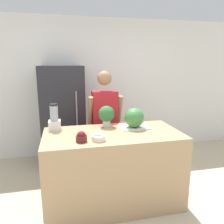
# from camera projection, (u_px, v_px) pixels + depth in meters

# --- Properties ---
(ground_plane) EXTENTS (14.00, 14.00, 0.00)m
(ground_plane) POSITION_uv_depth(u_px,v_px,m) (121.00, 223.00, 2.47)
(ground_plane) COLOR beige
(wall_back) EXTENTS (8.00, 0.06, 2.60)m
(wall_back) POSITION_uv_depth(u_px,v_px,m) (93.00, 88.00, 4.25)
(wall_back) COLOR white
(wall_back) RESTS_ON ground_plane
(counter_island) EXTENTS (1.67, 0.84, 0.94)m
(counter_island) POSITION_uv_depth(u_px,v_px,m) (113.00, 168.00, 2.77)
(counter_island) COLOR tan
(counter_island) RESTS_ON ground_plane
(refrigerator) EXTENTS (0.72, 0.76, 1.73)m
(refrigerator) POSITION_uv_depth(u_px,v_px,m) (63.00, 116.00, 3.82)
(refrigerator) COLOR #232328
(refrigerator) RESTS_ON ground_plane
(person) EXTENTS (0.52, 0.26, 1.66)m
(person) POSITION_uv_depth(u_px,v_px,m) (105.00, 123.00, 3.37)
(person) COLOR #333338
(person) RESTS_ON ground_plane
(cutting_board) EXTENTS (0.38, 0.26, 0.01)m
(cutting_board) POSITION_uv_depth(u_px,v_px,m) (134.00, 127.00, 2.87)
(cutting_board) COLOR white
(cutting_board) RESTS_ON counter_island
(watermelon) EXTENTS (0.26, 0.26, 0.26)m
(watermelon) POSITION_uv_depth(u_px,v_px,m) (134.00, 118.00, 2.82)
(watermelon) COLOR #3D7F3D
(watermelon) RESTS_ON cutting_board
(bowl_cherries) EXTENTS (0.12, 0.12, 0.12)m
(bowl_cherries) POSITION_uv_depth(u_px,v_px,m) (81.00, 137.00, 2.35)
(bowl_cherries) COLOR #511E19
(bowl_cherries) RESTS_ON counter_island
(bowl_cream) EXTENTS (0.15, 0.15, 0.10)m
(bowl_cream) POSITION_uv_depth(u_px,v_px,m) (99.00, 137.00, 2.38)
(bowl_cream) COLOR white
(bowl_cream) RESTS_ON counter_island
(blender) EXTENTS (0.15, 0.15, 0.34)m
(blender) POSITION_uv_depth(u_px,v_px,m) (54.00, 120.00, 2.75)
(blender) COLOR silver
(blender) RESTS_ON counter_island
(potted_plant) EXTENTS (0.21, 0.21, 0.28)m
(potted_plant) POSITION_uv_depth(u_px,v_px,m) (106.00, 115.00, 2.89)
(potted_plant) COLOR beige
(potted_plant) RESTS_ON counter_island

